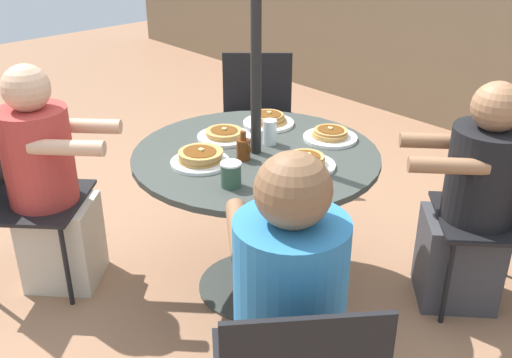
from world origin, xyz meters
TOP-DOWN VIEW (x-y plane):
  - ground_plane at (0.00, 0.00)m, footprint 12.00×12.00m
  - patio_table at (0.00, 0.00)m, footprint 1.12×1.12m
  - umbrella_pole at (0.00, 0.00)m, footprint 0.05×0.05m
  - diner_north at (0.80, -0.59)m, footprint 0.58×0.55m
  - patio_chair_east at (0.86, 0.79)m, footprint 0.67×0.67m
  - diner_east at (0.73, 0.67)m, footprint 0.58×0.57m
  - patio_chair_south at (-0.86, 0.79)m, footprint 0.67×0.67m
  - patio_chair_west at (-0.85, -0.81)m, footprint 0.67×0.67m
  - diner_west at (-0.72, -0.69)m, footprint 0.58×0.57m
  - pancake_plate_a at (0.12, 0.36)m, footprint 0.26×0.26m
  - pancake_plate_b at (-0.22, 0.00)m, footprint 0.26×0.26m
  - pancake_plate_c at (0.26, 0.05)m, footprint 0.26×0.26m
  - pancake_plate_d at (-0.22, 0.28)m, footprint 0.26×0.26m
  - pancake_plate_e at (-0.07, -0.26)m, footprint 0.26×0.26m
  - syrup_bottle at (0.02, -0.09)m, footprint 0.08×0.06m
  - coffee_cup at (0.18, -0.30)m, footprint 0.08×0.08m
  - drinking_glass_a at (-0.03, 0.12)m, footprint 0.06×0.06m

SIDE VIEW (x-z plane):
  - ground_plane at x=0.00m, z-range 0.00..0.00m
  - diner_east at x=0.73m, z-range -0.04..1.05m
  - patio_chair_east at x=0.86m, z-range 0.07..0.93m
  - patio_chair_south at x=-0.86m, z-range 0.07..0.93m
  - patio_chair_west at x=-0.85m, z-range 0.07..0.93m
  - diner_west at x=-0.72m, z-range -0.04..1.08m
  - diner_north at x=0.80m, z-range -0.05..1.13m
  - patio_table at x=0.00m, z-range 0.22..0.95m
  - pancake_plate_b at x=-0.22m, z-range 0.73..0.78m
  - pancake_plate_a at x=0.12m, z-range 0.73..0.79m
  - pancake_plate_c at x=0.26m, z-range 0.73..0.79m
  - pancake_plate_d at x=-0.22m, z-range 0.73..0.80m
  - pancake_plate_e at x=-0.07m, z-range 0.73..0.80m
  - syrup_bottle at x=0.02m, z-range 0.72..0.86m
  - coffee_cup at x=0.18m, z-range 0.74..0.84m
  - drinking_glass_a at x=-0.03m, z-range 0.74..0.85m
  - umbrella_pole at x=0.00m, z-range 0.00..2.04m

